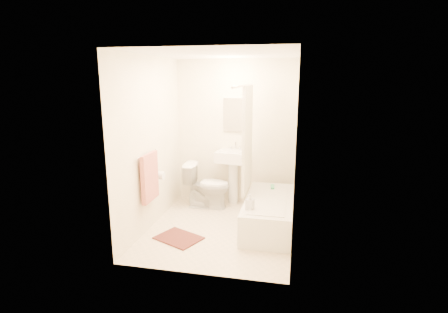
% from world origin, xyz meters
% --- Properties ---
extents(floor, '(2.40, 2.40, 0.00)m').
position_xyz_m(floor, '(0.00, 0.00, 0.00)').
color(floor, beige).
rests_on(floor, ground).
extents(ceiling, '(2.40, 2.40, 0.00)m').
position_xyz_m(ceiling, '(0.00, 0.00, 2.40)').
color(ceiling, white).
rests_on(ceiling, ground).
extents(wall_back, '(2.00, 0.02, 2.40)m').
position_xyz_m(wall_back, '(0.00, 1.20, 1.20)').
color(wall_back, beige).
rests_on(wall_back, ground).
extents(wall_left, '(0.02, 2.40, 2.40)m').
position_xyz_m(wall_left, '(-1.00, 0.00, 1.20)').
color(wall_left, beige).
rests_on(wall_left, ground).
extents(wall_right, '(0.02, 2.40, 2.40)m').
position_xyz_m(wall_right, '(1.00, 0.00, 1.20)').
color(wall_right, beige).
rests_on(wall_right, ground).
extents(mirror, '(0.40, 0.03, 0.55)m').
position_xyz_m(mirror, '(0.00, 1.18, 1.50)').
color(mirror, white).
rests_on(mirror, wall_back).
extents(curtain_rod, '(0.03, 1.70, 0.03)m').
position_xyz_m(curtain_rod, '(0.30, 0.10, 2.00)').
color(curtain_rod, silver).
rests_on(curtain_rod, wall_back).
extents(shower_curtain, '(0.04, 0.80, 1.55)m').
position_xyz_m(shower_curtain, '(0.30, 0.50, 1.22)').
color(shower_curtain, silver).
rests_on(shower_curtain, curtain_rod).
extents(towel_bar, '(0.02, 0.60, 0.02)m').
position_xyz_m(towel_bar, '(-0.96, -0.25, 1.10)').
color(towel_bar, silver).
rests_on(towel_bar, wall_left).
extents(towel, '(0.06, 0.45, 0.66)m').
position_xyz_m(towel, '(-0.93, -0.25, 0.78)').
color(towel, '#CC7266').
rests_on(towel, towel_bar).
extents(toilet_paper, '(0.11, 0.12, 0.12)m').
position_xyz_m(toilet_paper, '(-0.93, 0.12, 0.70)').
color(toilet_paper, white).
rests_on(toilet_paper, wall_left).
extents(toilet, '(0.75, 0.43, 0.73)m').
position_xyz_m(toilet, '(-0.40, 0.80, 0.36)').
color(toilet, white).
rests_on(toilet, floor).
extents(sink, '(0.56, 0.48, 1.00)m').
position_xyz_m(sink, '(-0.02, 1.06, 0.50)').
color(sink, white).
rests_on(sink, floor).
extents(bathtub, '(0.66, 1.52, 0.43)m').
position_xyz_m(bathtub, '(0.67, 0.21, 0.21)').
color(bathtub, silver).
rests_on(bathtub, floor).
extents(bath_mat, '(0.70, 0.63, 0.02)m').
position_xyz_m(bath_mat, '(-0.48, -0.43, 0.01)').
color(bath_mat, '#4E2A1D').
rests_on(bath_mat, floor).
extents(soap_bottle, '(0.12, 0.12, 0.21)m').
position_xyz_m(soap_bottle, '(0.45, -0.26, 0.53)').
color(soap_bottle, silver).
rests_on(soap_bottle, bathtub).
extents(scrub_brush, '(0.07, 0.19, 0.04)m').
position_xyz_m(scrub_brush, '(0.68, 0.70, 0.45)').
color(scrub_brush, '#48B379').
rests_on(scrub_brush, bathtub).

